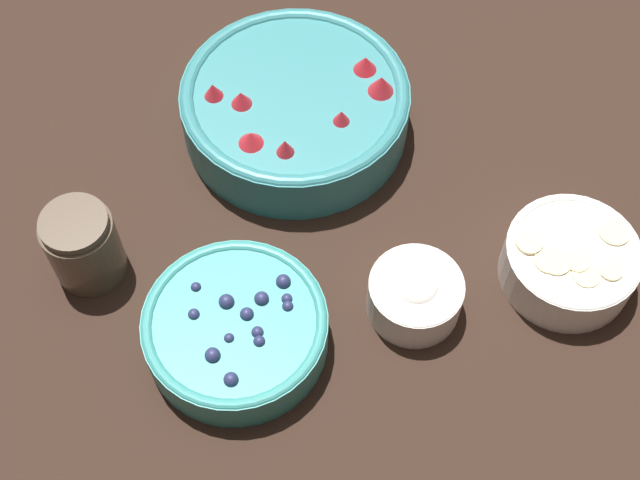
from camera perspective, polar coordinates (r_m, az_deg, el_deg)
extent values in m
plane|color=black|center=(1.02, 1.87, 2.42)|extent=(4.00, 4.00, 0.00)
cylinder|color=teal|center=(1.06, -1.58, 8.31)|extent=(0.27, 0.27, 0.06)
torus|color=teal|center=(1.04, -1.62, 9.28)|extent=(0.27, 0.27, 0.02)
cylinder|color=red|center=(1.05, -1.60, 8.94)|extent=(0.21, 0.21, 0.02)
cone|color=red|center=(0.99, -4.44, 6.45)|extent=(0.05, 0.05, 0.02)
cone|color=red|center=(1.05, 2.91, 11.13)|extent=(0.05, 0.05, 0.03)
cone|color=red|center=(1.03, -6.84, 9.40)|extent=(0.04, 0.04, 0.02)
cone|color=red|center=(0.98, -2.23, 5.95)|extent=(0.03, 0.03, 0.02)
cone|color=red|center=(1.02, -5.06, 8.93)|extent=(0.04, 0.04, 0.02)
cone|color=red|center=(1.03, 3.77, 9.87)|extent=(0.04, 0.04, 0.03)
cone|color=red|center=(1.00, 1.38, 7.82)|extent=(0.03, 0.03, 0.02)
cylinder|color=teal|center=(0.92, -5.39, -5.83)|extent=(0.19, 0.19, 0.05)
torus|color=teal|center=(0.90, -5.49, -5.26)|extent=(0.19, 0.19, 0.01)
cylinder|color=navy|center=(0.91, -5.46, -5.46)|extent=(0.15, 0.15, 0.01)
sphere|color=navy|center=(0.90, -6.01, -3.94)|extent=(0.02, 0.02, 0.02)
sphere|color=navy|center=(0.90, -3.76, -3.77)|extent=(0.02, 0.02, 0.02)
sphere|color=navy|center=(0.90, -4.70, -4.75)|extent=(0.01, 0.01, 0.01)
sphere|color=navy|center=(0.88, -3.91, -6.49)|extent=(0.01, 0.01, 0.01)
sphere|color=navy|center=(0.90, -2.08, -4.27)|extent=(0.01, 0.01, 0.01)
sphere|color=navy|center=(0.87, -5.72, -8.87)|extent=(0.01, 0.01, 0.01)
sphere|color=navy|center=(0.89, -4.02, -5.91)|extent=(0.01, 0.01, 0.01)
sphere|color=navy|center=(0.92, -7.94, -3.01)|extent=(0.01, 0.01, 0.01)
sphere|color=navy|center=(0.88, -6.89, -7.33)|extent=(0.02, 0.02, 0.02)
sphere|color=navy|center=(0.90, -8.08, -4.73)|extent=(0.01, 0.01, 0.01)
sphere|color=navy|center=(0.91, -2.37, -2.67)|extent=(0.02, 0.02, 0.02)
sphere|color=navy|center=(0.89, -5.84, -6.27)|extent=(0.01, 0.01, 0.01)
sphere|color=navy|center=(0.90, -2.13, -3.79)|extent=(0.01, 0.01, 0.01)
cylinder|color=white|center=(0.98, 15.63, -1.43)|extent=(0.14, 0.14, 0.05)
torus|color=white|center=(0.96, 15.96, -0.71)|extent=(0.14, 0.14, 0.01)
cylinder|color=beige|center=(0.97, 15.85, -0.95)|extent=(0.11, 0.11, 0.02)
cylinder|color=beige|center=(0.95, 14.82, -1.35)|extent=(0.03, 0.03, 0.01)
cylinder|color=beige|center=(0.96, 18.09, -1.90)|extent=(0.02, 0.02, 0.01)
cylinder|color=beige|center=(0.95, 13.23, -0.20)|extent=(0.03, 0.03, 0.01)
cylinder|color=beige|center=(0.95, 16.66, -2.20)|extent=(0.03, 0.03, 0.00)
cylinder|color=beige|center=(0.96, 16.11, -1.37)|extent=(0.03, 0.03, 0.01)
cylinder|color=beige|center=(0.95, 14.39, -1.36)|extent=(0.03, 0.03, 0.00)
cylinder|color=beige|center=(0.99, 18.30, 0.46)|extent=(0.03, 0.03, 0.01)
cylinder|color=white|center=(0.94, 6.08, -3.59)|extent=(0.10, 0.10, 0.05)
torus|color=white|center=(0.92, 6.21, -2.93)|extent=(0.10, 0.10, 0.01)
cylinder|color=white|center=(0.92, 6.17, -3.15)|extent=(0.08, 0.08, 0.01)
ellipsoid|color=white|center=(0.92, 6.21, -2.93)|extent=(0.05, 0.05, 0.02)
cylinder|color=brown|center=(0.97, -14.87, -0.45)|extent=(0.08, 0.08, 0.08)
cylinder|color=#472819|center=(0.98, -14.78, -0.64)|extent=(0.06, 0.06, 0.06)
cylinder|color=brown|center=(0.93, -15.50, 1.02)|extent=(0.07, 0.07, 0.01)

